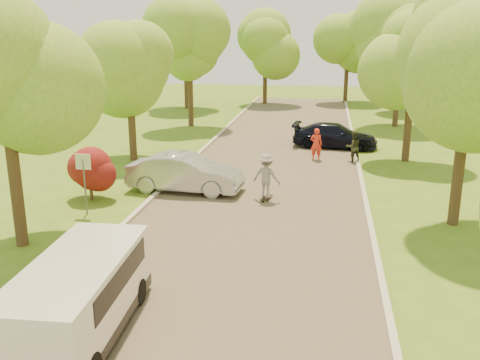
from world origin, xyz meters
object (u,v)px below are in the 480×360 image
Objects in this scene: dark_sedan at (335,136)px; longboard at (266,198)px; street_sign at (84,171)px; silver_sedan at (185,173)px; person_olive at (353,147)px; person_striped at (316,144)px; skateboarder at (266,176)px; minivan at (79,297)px.

dark_sedan is 10.35m from longboard.
silver_sedan is at bearing 49.49° from street_sign.
dark_sedan is at bearing 55.21° from street_sign.
street_sign is 1.41× the size of person_olive.
street_sign is at bearing 51.66° from person_striped.
skateboarder is at bearing 171.00° from dark_sedan.
person_striped is (4.50, 16.88, -0.10)m from minivan.
minivan is 5.21× the size of longboard.
longboard is 0.86m from skateboarder.
minivan is 10.63m from silver_sedan.
skateboarder is (0.00, 0.00, 0.86)m from longboard.
dark_sedan is at bearing -28.31° from silver_sedan.
longboard is (6.10, 2.59, -1.47)m from street_sign.
silver_sedan is 2.87× the size of person_striped.
minivan is 20.72m from dark_sedan.
skateboarder is 1.10× the size of person_olive.
street_sign is at bearing 21.45° from person_olive.
silver_sedan is (2.75, 3.22, -0.80)m from street_sign.
person_olive is (0.85, -3.29, 0.10)m from dark_sedan.
dark_sedan is 5.10× the size of longboard.
skateboarder is 1.05× the size of person_striped.
person_striped reaches higher than longboard.
minivan is at bearing 170.56° from dark_sedan.
skateboarder reaches higher than person_olive.
person_olive is (3.50, 6.70, -0.19)m from skateboarder.
dark_sedan is 2.99× the size of person_olive.
person_olive is at bearing 44.09° from street_sign.
silver_sedan reaches higher than dark_sedan.
minivan is at bearing -65.97° from street_sign.
street_sign is 2.41× the size of longboard.
person_olive reaches higher than dark_sedan.
street_sign reaches higher than person_olive.
street_sign is 12.30m from person_striped.
skateboarder reaches higher than silver_sedan.
street_sign is at bearing 143.79° from silver_sedan.
street_sign is 4.31m from silver_sedan.
dark_sedan is at bearing -98.07° from person_olive.
street_sign is 15.35m from dark_sedan.
minivan is 1.02× the size of silver_sedan.
dark_sedan is 2.86× the size of person_striped.
minivan reaches higher than silver_sedan.
person_olive is (6.30, 16.70, -0.13)m from minivan.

